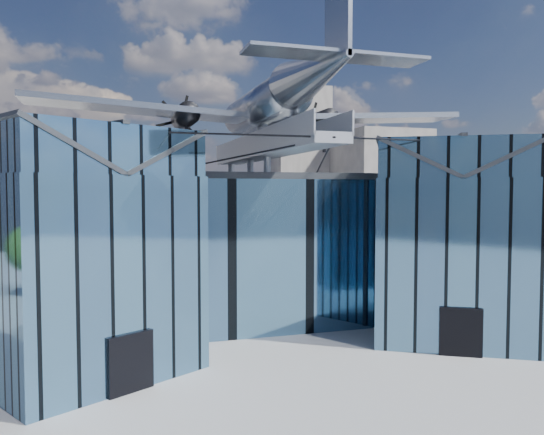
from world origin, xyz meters
name	(u,v)px	position (x,y,z in m)	size (l,w,h in m)	color
ground_plane	(282,346)	(0.00, 0.00, 0.00)	(120.00, 120.00, 0.00)	gray
museum	(255,240)	(0.00, 5.82, 5.54)	(32.88, 24.50, 17.60)	teal
bg_towers	(184,182)	(1.45, 50.49, 10.01)	(77.00, 24.50, 26.00)	slate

